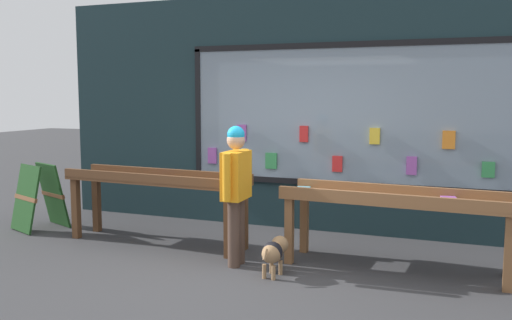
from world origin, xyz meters
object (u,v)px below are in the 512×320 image
(display_table_right, at_px, (396,205))
(person_browsing, at_px, (236,186))
(display_table_left, at_px, (156,186))
(sandwich_board_sign, at_px, (40,196))
(small_dog, at_px, (274,251))

(display_table_right, xyz_separation_m, person_browsing, (-1.70, -0.49, 0.19))
(person_browsing, bearing_deg, display_table_left, 68.34)
(display_table_left, height_order, display_table_right, display_table_left)
(display_table_left, bearing_deg, person_browsing, -19.94)
(display_table_left, bearing_deg, sandwich_board_sign, 177.38)
(display_table_left, relative_size, display_table_right, 1.00)
(display_table_left, xyz_separation_m, person_browsing, (1.33, -0.48, 0.16))
(sandwich_board_sign, bearing_deg, display_table_left, 19.34)
(small_dog, xyz_separation_m, sandwich_board_sign, (-3.86, 0.77, 0.21))
(person_browsing, bearing_deg, small_dog, -112.37)
(display_table_left, height_order, sandwich_board_sign, display_table_left)
(small_dog, bearing_deg, person_browsing, 72.73)
(display_table_right, bearing_deg, sandwich_board_sign, 178.99)
(display_table_right, bearing_deg, person_browsing, -164.02)
(small_dog, distance_m, sandwich_board_sign, 3.94)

